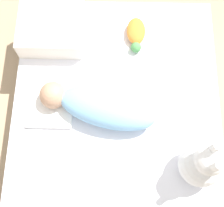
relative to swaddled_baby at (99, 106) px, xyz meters
name	(u,v)px	position (x,y,z in m)	size (l,w,h in m)	color
ground_plane	(116,114)	(-0.05, 0.08, -0.28)	(12.00, 12.00, 0.00)	#9E8466
bed_mattress	(116,108)	(-0.05, 0.08, -0.18)	(1.16, 1.01, 0.21)	white
burp_cloth	(51,104)	(-0.03, -0.24, -0.06)	(0.25, 0.22, 0.02)	white
swaddled_baby	(99,106)	(0.00, 0.00, 0.00)	(0.29, 0.57, 0.14)	#7FB7E5
pillow	(52,27)	(-0.43, -0.26, -0.01)	(0.31, 0.33, 0.12)	white
bunny_plush	(202,164)	(0.26, 0.45, 0.06)	(0.19, 0.19, 0.34)	white
turtle_plush	(136,33)	(-0.42, 0.18, -0.04)	(0.20, 0.10, 0.06)	orange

